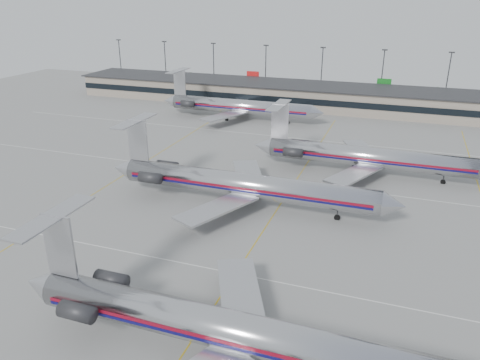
% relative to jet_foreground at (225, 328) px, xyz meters
% --- Properties ---
extents(ground, '(260.00, 260.00, 0.00)m').
position_rel_jet_foreground_xyz_m(ground, '(-3.86, 3.23, -3.42)').
color(ground, gray).
rests_on(ground, ground).
extents(apron_markings, '(160.00, 0.15, 0.02)m').
position_rel_jet_foreground_xyz_m(apron_markings, '(-3.86, 13.23, -3.41)').
color(apron_markings, silver).
rests_on(apron_markings, ground).
extents(terminal, '(162.00, 17.00, 6.25)m').
position_rel_jet_foreground_xyz_m(terminal, '(-3.86, 101.20, -0.26)').
color(terminal, gray).
rests_on(terminal, ground).
extents(light_mast_row, '(163.60, 0.40, 15.28)m').
position_rel_jet_foreground_xyz_m(light_mast_row, '(-3.86, 115.23, 5.17)').
color(light_mast_row, '#38383D').
rests_on(light_mast_row, ground).
extents(jet_foreground, '(44.97, 26.48, 11.77)m').
position_rel_jet_foreground_xyz_m(jet_foreground, '(0.00, 0.00, 0.00)').
color(jet_foreground, '#BABBBF').
rests_on(jet_foreground, ground).
extents(jet_second_row, '(46.67, 27.48, 12.22)m').
position_rel_jet_foreground_xyz_m(jet_second_row, '(-9.68, 31.36, 0.13)').
color(jet_second_row, '#BABBBF').
rests_on(jet_second_row, ground).
extents(jet_third_row, '(43.17, 26.55, 11.80)m').
position_rel_jet_foreground_xyz_m(jet_third_row, '(6.96, 51.30, 0.01)').
color(jet_third_row, '#BABBBF').
rests_on(jet_third_row, ground).
extents(jet_back_row, '(43.64, 26.84, 11.93)m').
position_rel_jet_foreground_xyz_m(jet_back_row, '(-28.13, 80.71, 0.05)').
color(jet_back_row, '#BABBBF').
rests_on(jet_back_row, ground).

